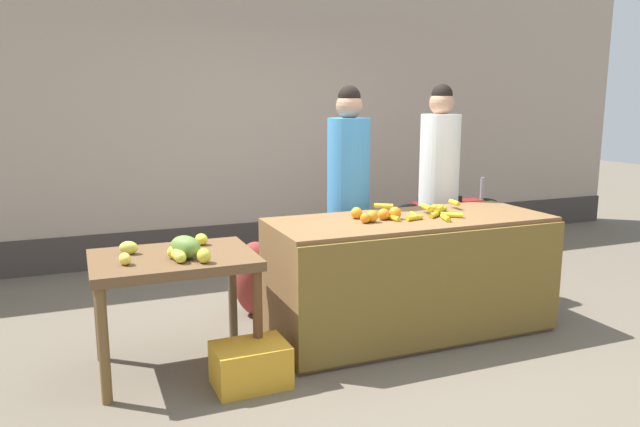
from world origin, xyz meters
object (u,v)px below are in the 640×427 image
(vendor_woman_white_shirt, at_px, (438,190))
(vendor_woman_blue_shirt, at_px, (348,199))
(parked_motorcycle, at_px, (447,224))
(produce_crate, at_px, (251,365))
(produce_sack, at_px, (256,278))

(vendor_woman_white_shirt, bearing_deg, vendor_woman_blue_shirt, -176.45)
(vendor_woman_blue_shirt, height_order, parked_motorcycle, vendor_woman_blue_shirt)
(vendor_woman_white_shirt, height_order, parked_motorcycle, vendor_woman_white_shirt)
(vendor_woman_blue_shirt, height_order, produce_crate, vendor_woman_blue_shirt)
(parked_motorcycle, height_order, produce_crate, parked_motorcycle)
(vendor_woman_blue_shirt, height_order, vendor_woman_white_shirt, vendor_woman_white_shirt)
(vendor_woman_blue_shirt, relative_size, vendor_woman_white_shirt, 0.99)
(vendor_woman_blue_shirt, bearing_deg, produce_sack, 171.86)
(vendor_woman_white_shirt, xyz_separation_m, produce_crate, (-2.01, -1.11, -0.79))
(parked_motorcycle, height_order, produce_sack, parked_motorcycle)
(produce_crate, relative_size, produce_sack, 0.74)
(vendor_woman_blue_shirt, height_order, produce_sack, vendor_woman_blue_shirt)
(produce_sack, bearing_deg, vendor_woman_white_shirt, -1.83)
(vendor_woman_blue_shirt, xyz_separation_m, parked_motorcycle, (1.57, 0.92, -0.51))
(vendor_woman_white_shirt, bearing_deg, produce_crate, -151.04)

